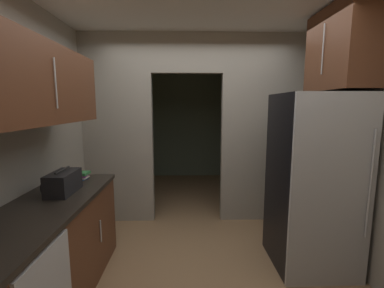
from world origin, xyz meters
The scene contains 10 objects.
ground centered at (0.00, 0.00, 0.00)m, with size 20.00×20.00×0.00m, color #93704C.
kitchen_overhead_slab centered at (0.00, 0.43, 2.67)m, with size 3.56×6.85×0.06m, color silver.
kitchen_partition centered at (0.04, 1.43, 1.41)m, with size 3.16×0.12×2.64m.
adjoining_room_shell centered at (0.00, 3.16, 1.32)m, with size 3.16×2.54×2.64m.
refrigerator centered at (1.16, 0.29, 0.89)m, with size 0.75×0.77×1.79m.
lower_cabinet_run centered at (-1.27, -0.30, 0.45)m, with size 0.62×1.93×0.89m.
upper_cabinet_counterside centered at (-1.27, -0.30, 1.83)m, with size 0.36×1.73×0.61m.
upper_cabinet_fridgeside centered at (1.40, 0.39, 2.22)m, with size 0.36×0.83×0.81m.
boombox centered at (-1.24, 0.02, 0.99)m, with size 0.20×0.38×0.22m.
book_stack centered at (-1.25, 0.47, 0.93)m, with size 0.14×0.16×0.07m.
Camera 1 is at (-0.14, -2.26, 1.67)m, focal length 24.36 mm.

